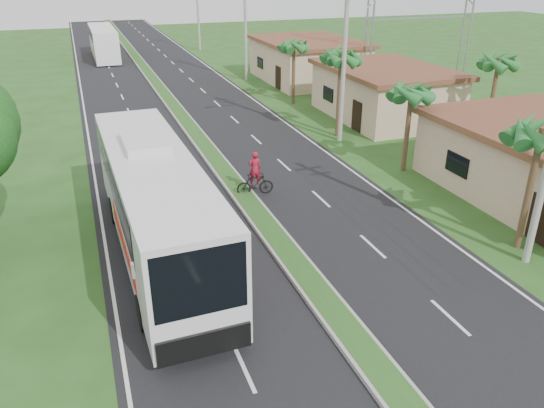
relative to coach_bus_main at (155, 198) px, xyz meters
name	(u,v)px	position (x,y,z in m)	size (l,w,h in m)	color
ground	(354,342)	(4.70, -7.30, -2.44)	(180.00, 180.00, 0.00)	#27481A
road_asphalt	(203,145)	(4.70, 12.70, -2.43)	(14.00, 160.00, 0.02)	black
median_strip	(203,144)	(4.70, 12.70, -2.33)	(1.20, 160.00, 0.18)	gray
lane_edge_left	(92,158)	(-2.00, 12.70, -2.44)	(0.12, 160.00, 0.01)	silver
lane_edge_right	(302,135)	(11.40, 12.70, -2.44)	(0.12, 160.00, 0.01)	silver
shop_mid	(384,92)	(18.70, 14.70, -0.58)	(7.60, 10.60, 3.67)	tan
shop_far	(308,60)	(18.70, 28.70, -0.51)	(8.60, 11.60, 3.82)	tan
palm_verge_a	(542,134)	(13.70, -4.30, 2.30)	(2.40, 2.40, 5.45)	#473321
palm_verge_b	(412,92)	(14.10, 4.70, 1.92)	(2.40, 2.40, 5.05)	#473321
palm_verge_c	(341,57)	(13.50, 11.70, 2.69)	(2.40, 2.40, 5.85)	#473321
palm_verge_d	(294,46)	(14.00, 20.70, 2.11)	(2.40, 2.40, 5.25)	#473321
palm_behind_shop	(499,62)	(22.20, 7.70, 2.49)	(2.40, 2.40, 5.65)	#473321
utility_pole_b	(345,40)	(13.17, 10.70, 3.82)	(3.20, 0.28, 12.00)	gray
utility_pole_c	(245,19)	(13.20, 30.70, 3.24)	(1.60, 0.28, 11.00)	gray
utility_pole_d	(198,6)	(13.20, 50.70, 2.98)	(1.60, 0.28, 10.50)	gray
billboard_lattice	(422,8)	(26.70, 22.70, 4.39)	(10.18, 1.18, 12.07)	gray
coach_bus_main	(155,198)	(0.00, 0.00, 0.00)	(3.21, 13.78, 4.43)	silver
coach_bus_far	(103,41)	(1.28, 48.43, -0.45)	(2.69, 12.05, 3.51)	white
motorcyclist	(255,180)	(5.36, 4.31, -1.64)	(1.88, 0.70, 2.25)	black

